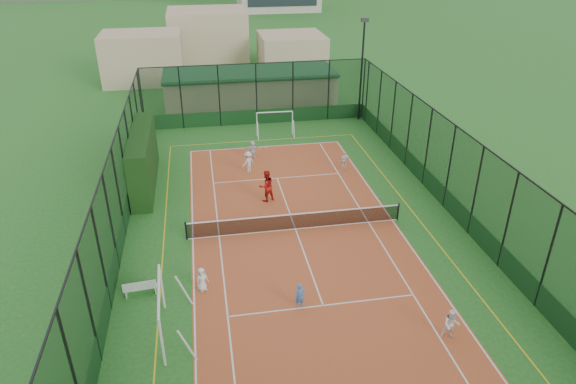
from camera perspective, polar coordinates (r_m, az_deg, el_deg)
name	(u,v)px	position (r m, az deg, el deg)	size (l,w,h in m)	color
ground	(295,229)	(27.82, 0.84, -4.15)	(300.00, 300.00, 0.00)	#216122
court_slab	(295,229)	(27.82, 0.84, -4.14)	(11.17, 23.97, 0.01)	#A84625
tennis_net	(296,221)	(27.55, 0.84, -3.21)	(11.67, 0.12, 1.06)	black
perimeter_fence	(296,188)	(26.60, 0.87, 0.44)	(18.12, 34.12, 5.00)	black
floodlight_ne	(361,71)	(43.25, 8.17, 13.19)	(0.60, 0.26, 8.25)	black
clubhouse	(250,88)	(47.31, -4.24, 11.41)	(15.20, 7.20, 3.15)	tan
hedge_left	(143,159)	(33.16, -15.78, 3.56)	(1.19, 7.90, 3.46)	black
white_bench	(140,287)	(23.94, -16.10, -10.13)	(1.44, 0.40, 0.81)	white
futsal_goal_near	(162,313)	(21.22, -13.84, -12.90)	(1.00, 3.44, 2.22)	white
futsal_goal_far	(275,124)	(40.26, -1.48, 7.61)	(2.88, 0.84, 1.86)	white
child_near_left	(202,279)	(23.48, -9.53, -9.55)	(0.57, 0.37, 1.17)	white
child_near_mid	(300,296)	(22.24, 1.35, -11.47)	(0.43, 0.28, 1.19)	#4379BE
child_near_right	(451,324)	(21.75, 17.66, -13.84)	(0.65, 0.51, 1.34)	white
child_far_left	(248,162)	(34.03, -4.45, 3.36)	(0.94, 0.54, 1.45)	silver
child_far_right	(344,160)	(34.62, 6.29, 3.50)	(0.72, 0.30, 1.23)	white
child_far_back	(252,149)	(36.21, -3.97, 4.76)	(1.19, 0.38, 1.28)	white
coach	(266,186)	(30.24, -2.42, 0.68)	(0.94, 0.73, 1.93)	#A81611
tennis_balls	(287,216)	(28.94, -0.08, -2.69)	(5.66, 0.85, 0.07)	#CCE033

